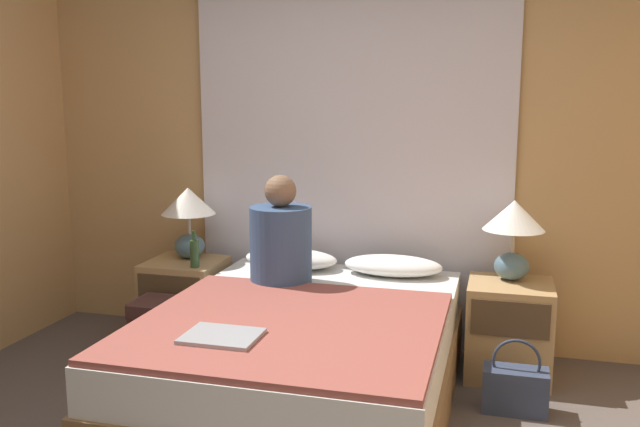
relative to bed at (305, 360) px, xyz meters
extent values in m
cube|color=tan|center=(0.00, 1.10, 0.99)|extent=(4.36, 0.06, 2.50)
cube|color=silver|center=(0.00, 1.04, 0.86)|extent=(2.04, 0.02, 2.25)
cube|color=olive|center=(0.00, 0.00, -0.11)|extent=(1.48, 1.98, 0.31)
cube|color=white|center=(0.00, 0.00, 0.16)|extent=(1.44, 1.94, 0.22)
cube|color=tan|center=(-1.02, 0.70, 0.02)|extent=(0.47, 0.45, 0.56)
cube|color=#4C3823|center=(-1.02, 0.47, 0.15)|extent=(0.42, 0.02, 0.20)
cube|color=tan|center=(1.02, 0.70, 0.02)|extent=(0.47, 0.45, 0.56)
cube|color=#4C3823|center=(1.02, 0.47, 0.15)|extent=(0.42, 0.02, 0.20)
ellipsoid|color=slate|center=(-1.02, 0.78, 0.37)|extent=(0.20, 0.20, 0.16)
cylinder|color=#B2A893|center=(-1.02, 0.78, 0.52)|extent=(0.02, 0.02, 0.14)
cone|color=white|center=(-1.02, 0.78, 0.67)|extent=(0.35, 0.35, 0.17)
ellipsoid|color=slate|center=(1.02, 0.78, 0.37)|extent=(0.20, 0.20, 0.16)
cylinder|color=#B2A893|center=(1.02, 0.78, 0.52)|extent=(0.02, 0.02, 0.14)
cone|color=white|center=(1.02, 0.78, 0.67)|extent=(0.35, 0.35, 0.17)
ellipsoid|color=white|center=(-0.33, 0.79, 0.33)|extent=(0.60, 0.31, 0.12)
ellipsoid|color=white|center=(0.33, 0.79, 0.33)|extent=(0.60, 0.31, 0.12)
cube|color=#994C42|center=(0.00, -0.28, 0.28)|extent=(1.42, 1.35, 0.03)
cylinder|color=#38517A|center=(-0.27, 0.43, 0.50)|extent=(0.36, 0.36, 0.45)
sphere|color=#846047|center=(-0.27, 0.43, 0.81)|extent=(0.18, 0.18, 0.18)
cylinder|color=#2D4C28|center=(-0.88, 0.57, 0.38)|extent=(0.06, 0.06, 0.17)
cylinder|color=#2D4C28|center=(-0.88, 0.57, 0.49)|extent=(0.02, 0.02, 0.06)
cube|color=#9EA0A5|center=(-0.21, -0.57, 0.31)|extent=(0.33, 0.26, 0.02)
cube|color=brown|center=(-0.99, 0.29, -0.05)|extent=(0.29, 0.26, 0.42)
cube|color=#452824|center=(-0.99, 0.26, 0.12)|extent=(0.26, 0.27, 0.08)
cube|color=#333D56|center=(1.06, 0.24, -0.15)|extent=(0.33, 0.17, 0.23)
torus|color=#2B3449|center=(1.06, 0.24, 0.01)|extent=(0.24, 0.02, 0.24)
camera|label=1|loc=(0.94, -3.18, 1.35)|focal=38.00mm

